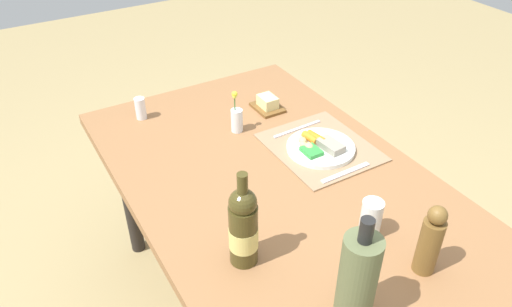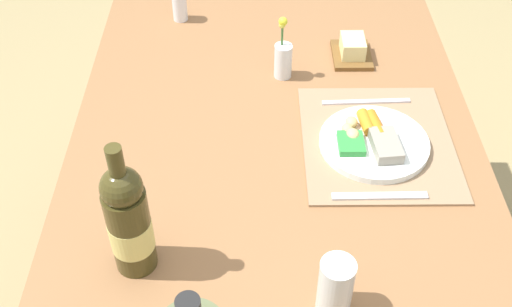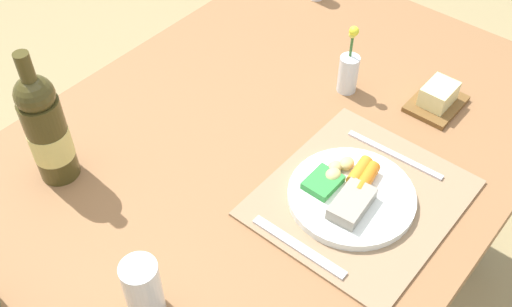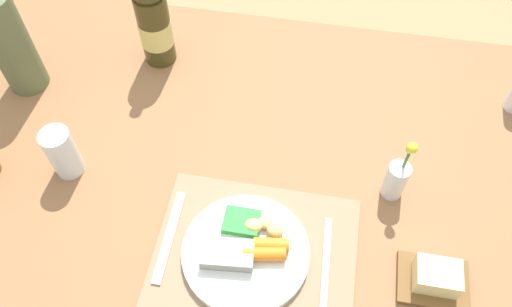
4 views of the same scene
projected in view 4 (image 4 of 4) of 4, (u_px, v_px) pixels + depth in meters
ground_plane at (242, 279)px, 1.70m from camera, size 8.00×8.00×0.00m
dining_table at (236, 176)px, 1.17m from camera, size 1.52×0.93×0.71m
placemat at (253, 262)px, 0.97m from camera, size 0.38×0.34×0.01m
dinner_plate at (246, 250)px, 0.97m from camera, size 0.24×0.24×0.04m
fork at (169, 236)px, 0.99m from camera, size 0.02×0.20×0.00m
knife at (325, 269)px, 0.96m from camera, size 0.02×0.21×0.00m
cooler_bottle at (9, 42)px, 1.13m from camera, size 0.09×0.09×0.31m
butter_dish at (435, 279)px, 0.93m from camera, size 0.13×0.10×0.06m
wine_bottle at (154, 21)px, 1.19m from camera, size 0.08×0.08×0.29m
water_tumbler at (64, 155)px, 1.05m from camera, size 0.06×0.06×0.12m
flower_vase at (397, 178)px, 1.02m from camera, size 0.04×0.04×0.17m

